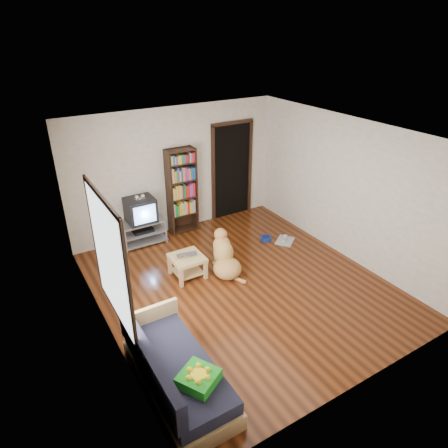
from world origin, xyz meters
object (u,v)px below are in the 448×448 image
grey_rag (285,241)px  coffee_table (187,262)px  dog (225,258)px  dog_bowl (266,238)px  green_cushion (198,378)px  laptop (188,257)px  bookshelf (182,187)px  sofa (174,373)px  crt_tv (140,209)px  tv_stand (143,231)px

grey_rag → coffee_table: bearing=-178.1°
coffee_table → dog: size_ratio=0.56×
dog_bowl → green_cushion: bearing=-137.0°
grey_rag → laptop: bearing=-177.3°
dog_bowl → dog: bearing=-157.5°
laptop → dog_bowl: bearing=21.7°
bookshelf → coffee_table: 1.91m
bookshelf → sofa: bookshelf is taller
laptop → dog: dog is taller
crt_tv → bookshelf: bookshelf is taller
green_cushion → bookshelf: 4.53m
green_cushion → coffee_table: 2.75m
laptop → sofa: (-1.22, -2.08, -0.15)m
crt_tv → coffee_table: bearing=-81.0°
dog_bowl → sofa: (-3.17, -2.43, 0.22)m
tv_stand → coffee_table: size_ratio=1.64×
tv_stand → coffee_table: tv_stand is taller
green_cushion → crt_tv: size_ratio=0.68×
laptop → coffee_table: 0.14m
tv_stand → dog: dog is taller
sofa → coffee_table: sofa is taller
grey_rag → tv_stand: size_ratio=0.44×
laptop → sofa: sofa is taller
bookshelf → coffee_table: (-0.71, -1.62, -0.72)m
dog_bowl → sofa: 4.01m
crt_tv → coffee_table: (0.24, -1.55, -0.46)m
grey_rag → green_cushion: bearing=-142.3°
coffee_table → dog: bearing=-19.4°
laptop → bookshelf: bearing=78.1°
laptop → dog_bowl: 2.02m
green_cushion → dog_bowl: green_cushion is taller
green_cushion → tv_stand: 4.13m
laptop → tv_stand: 1.58m
grey_rag → crt_tv: bearing=149.6°
tv_stand → coffee_table: (0.24, -1.52, 0.01)m
bookshelf → dog: bookshelf is taller
dog_bowl → bookshelf: bearing=134.1°
crt_tv → bookshelf: (0.95, 0.07, 0.26)m
crt_tv → coffee_table: crt_tv is taller
green_cushion → tv_stand: size_ratio=0.44×
green_cushion → sofa: size_ratio=0.22×
coffee_table → sofa: bearing=-120.0°
green_cushion → dog: dog is taller
laptop → dog: (0.63, -0.19, -0.12)m
laptop → bookshelf: 1.89m
green_cushion → coffee_table: size_ratio=0.72×
green_cushion → bookshelf: bearing=36.7°
dog_bowl → crt_tv: crt_tv is taller
tv_stand → dog: bearing=-63.4°
sofa → coffee_table: bearing=60.0°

